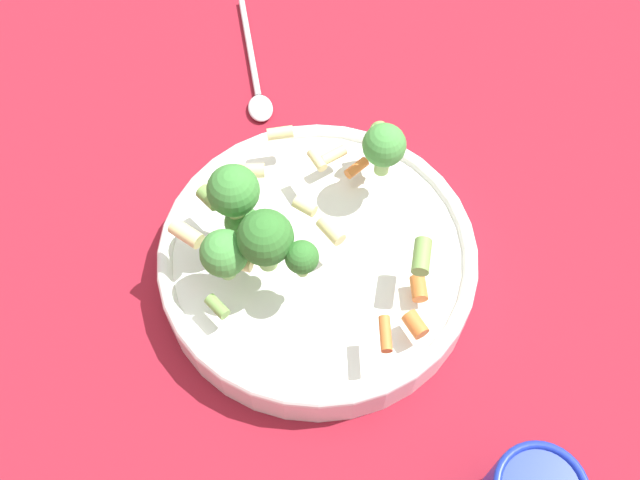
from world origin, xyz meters
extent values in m
plane|color=maroon|center=(0.00, 0.00, 0.00)|extent=(3.00, 3.00, 0.00)
cylinder|color=white|center=(0.00, 0.00, 0.02)|extent=(0.28, 0.28, 0.04)
torus|color=white|center=(0.00, 0.00, 0.04)|extent=(0.28, 0.28, 0.01)
cylinder|color=#8CB766|center=(0.06, -0.01, 0.05)|extent=(0.01, 0.01, 0.01)
sphere|color=#3D8438|center=(0.06, -0.01, 0.07)|extent=(0.03, 0.03, 0.03)
cylinder|color=#8CB766|center=(0.07, -0.01, 0.08)|extent=(0.02, 0.02, 0.02)
sphere|color=#3D8438|center=(0.07, -0.01, 0.11)|extent=(0.04, 0.04, 0.04)
cylinder|color=#8CB766|center=(-0.06, -0.07, 0.08)|extent=(0.01, 0.01, 0.02)
sphere|color=#479342|center=(-0.06, -0.07, 0.10)|extent=(0.04, 0.04, 0.04)
cylinder|color=#8CB766|center=(0.04, 0.03, 0.08)|extent=(0.02, 0.02, 0.02)
sphere|color=#33722D|center=(0.04, 0.03, 0.11)|extent=(0.05, 0.05, 0.05)
cylinder|color=#8CB766|center=(0.01, 0.04, 0.08)|extent=(0.01, 0.01, 0.01)
sphere|color=#33722D|center=(0.01, 0.04, 0.10)|extent=(0.03, 0.03, 0.03)
cylinder|color=#8CB766|center=(0.08, 0.03, 0.07)|extent=(0.01, 0.01, 0.02)
sphere|color=#479342|center=(0.08, 0.03, 0.09)|extent=(0.04, 0.04, 0.04)
cylinder|color=orange|center=(-0.04, -0.08, 0.05)|extent=(0.02, 0.02, 0.01)
cylinder|color=beige|center=(-0.01, 0.00, 0.07)|extent=(0.03, 0.03, 0.01)
cylinder|color=orange|center=(-0.05, 0.10, 0.08)|extent=(0.01, 0.03, 0.01)
cylinder|color=#729E4C|center=(-0.06, -0.09, 0.09)|extent=(0.03, 0.02, 0.01)
cylinder|color=beige|center=(0.11, 0.01, 0.09)|extent=(0.03, 0.03, 0.01)
cylinder|color=beige|center=(0.06, 0.03, 0.08)|extent=(0.03, 0.02, 0.01)
cylinder|color=#729E4C|center=(-0.08, 0.03, 0.08)|extent=(0.02, 0.03, 0.01)
cylinder|color=orange|center=(-0.09, 0.04, 0.05)|extent=(0.01, 0.02, 0.01)
cylinder|color=beige|center=(0.03, -0.11, 0.07)|extent=(0.03, 0.01, 0.01)
cylinder|color=orange|center=(-0.08, 0.08, 0.06)|extent=(0.02, 0.02, 0.01)
cylinder|color=beige|center=(0.00, -0.07, 0.08)|extent=(0.02, 0.02, 0.01)
cylinder|color=beige|center=(0.08, 0.03, 0.08)|extent=(0.02, 0.01, 0.01)
cylinder|color=#729E4C|center=(0.09, -0.03, 0.08)|extent=(0.02, 0.02, 0.01)
cylinder|color=beige|center=(0.06, -0.08, 0.06)|extent=(0.02, 0.01, 0.01)
cylinder|color=beige|center=(-0.02, -0.09, 0.06)|extent=(0.03, 0.02, 0.01)
cylinder|color=beige|center=(0.01, -0.02, 0.08)|extent=(0.02, 0.02, 0.01)
cylinder|color=#729E4C|center=(-0.06, -0.09, 0.08)|extent=(0.02, 0.03, 0.01)
cylinder|color=#729E4C|center=(0.08, 0.06, 0.06)|extent=(0.02, 0.02, 0.01)
cylinder|color=silver|center=(0.07, -0.28, 0.01)|extent=(0.03, 0.15, 0.01)
ellipsoid|color=silver|center=(0.06, -0.19, 0.01)|extent=(0.03, 0.04, 0.01)
camera|label=1|loc=(0.00, 0.32, 0.62)|focal=42.00mm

